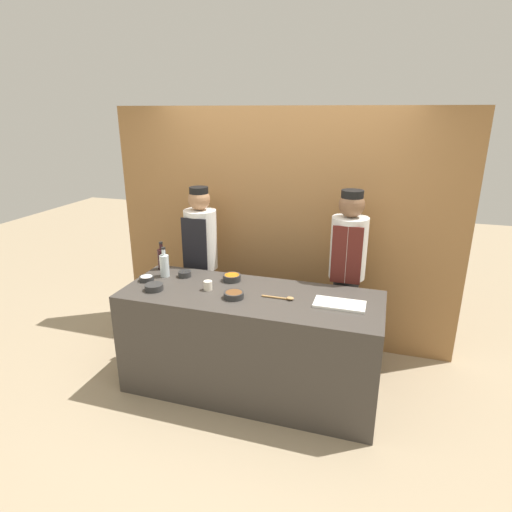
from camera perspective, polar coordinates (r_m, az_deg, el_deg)
name	(u,v)px	position (r m, az deg, el deg)	size (l,w,h in m)	color
ground_plane	(251,387)	(4.02, -0.72, -17.10)	(14.00, 14.00, 0.00)	tan
cabinet_wall	(282,229)	(4.43, 3.48, 3.67)	(3.54, 0.18, 2.40)	olive
counter	(250,342)	(3.77, -0.74, -11.46)	(2.17, 0.81, 0.92)	#3D3833
sauce_bowl_purple	(154,287)	(3.72, -13.44, -4.01)	(0.15, 0.15, 0.05)	#2D2D2D
sauce_bowl_yellow	(185,274)	(3.96, -9.49, -2.32)	(0.12, 0.12, 0.05)	#2D2D2D
sauce_bowl_white	(147,278)	(3.93, -14.39, -2.89)	(0.13, 0.13, 0.04)	#2D2D2D
sauce_bowl_orange	(232,277)	(3.82, -3.23, -2.85)	(0.16, 0.16, 0.06)	#2D2D2D
sauce_bowl_brown	(234,295)	(3.48, -2.97, -5.16)	(0.16, 0.16, 0.05)	#2D2D2D
cutting_board	(339,304)	(3.41, 11.07, -6.36)	(0.40, 0.20, 0.02)	white
bottle_wine	(162,258)	(4.16, -12.44, -0.31)	(0.08, 0.08, 0.27)	black
bottle_clear	(164,265)	(3.97, -12.11, -1.18)	(0.08, 0.08, 0.28)	silver
cup_cream	(208,285)	(3.64, -6.43, -3.93)	(0.07, 0.07, 0.08)	silver
wooden_spoon	(283,298)	(3.46, 3.58, -5.58)	(0.27, 0.05, 0.03)	#B2844C
chef_left	(202,261)	(4.35, -7.26, -0.65)	(0.32, 0.32, 1.66)	#28282D
chef_right	(347,273)	(3.99, 11.99, -2.29)	(0.33, 0.33, 1.71)	#28282D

